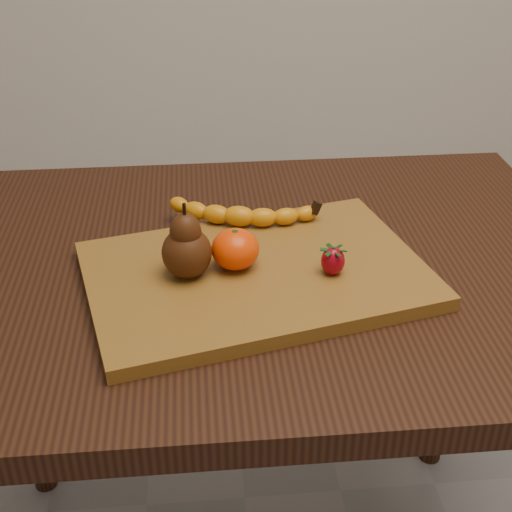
{
  "coord_description": "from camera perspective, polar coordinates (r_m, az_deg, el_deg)",
  "views": [
    {
      "loc": [
        -0.07,
        -0.87,
        1.29
      ],
      "look_at": [
        0.0,
        -0.06,
        0.8
      ],
      "focal_mm": 50.0,
      "sensor_mm": 36.0,
      "label": 1
    }
  ],
  "objects": [
    {
      "name": "banana",
      "position": [
        1.06,
        -1.37,
        3.2
      ],
      "size": [
        0.2,
        0.1,
        0.03
      ],
      "primitive_type": null,
      "rotation": [
        0.0,
        0.0,
        -0.24
      ],
      "color": "orange",
      "rests_on": "cutting_board"
    },
    {
      "name": "mandarin",
      "position": [
        0.95,
        -1.67,
        0.56
      ],
      "size": [
        0.08,
        0.08,
        0.06
      ],
      "primitive_type": "ellipsoid",
      "rotation": [
        0.0,
        0.0,
        -0.34
      ],
      "color": "#FD3E02",
      "rests_on": "cutting_board"
    },
    {
      "name": "pear",
      "position": [
        0.93,
        -5.62,
        1.26
      ],
      "size": [
        0.09,
        0.09,
        0.1
      ],
      "primitive_type": null,
      "rotation": [
        0.0,
        0.0,
        0.42
      ],
      "color": "#401E0A",
      "rests_on": "cutting_board"
    },
    {
      "name": "cutting_board",
      "position": [
        0.97,
        -0.0,
        -1.52
      ],
      "size": [
        0.51,
        0.4,
        0.02
      ],
      "primitive_type": "cube",
      "rotation": [
        0.0,
        0.0,
        0.23
      ],
      "color": "brown",
      "rests_on": "table"
    },
    {
      "name": "table",
      "position": [
        1.08,
        -0.3,
        -4.76
      ],
      "size": [
        1.0,
        0.7,
        0.76
      ],
      "color": "black",
      "rests_on": "ground"
    },
    {
      "name": "strawberry",
      "position": [
        0.95,
        6.18,
        -0.32
      ],
      "size": [
        0.04,
        0.04,
        0.04
      ],
      "primitive_type": null,
      "rotation": [
        0.0,
        0.0,
        -0.24
      ],
      "color": "#9A0413",
      "rests_on": "cutting_board"
    }
  ]
}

